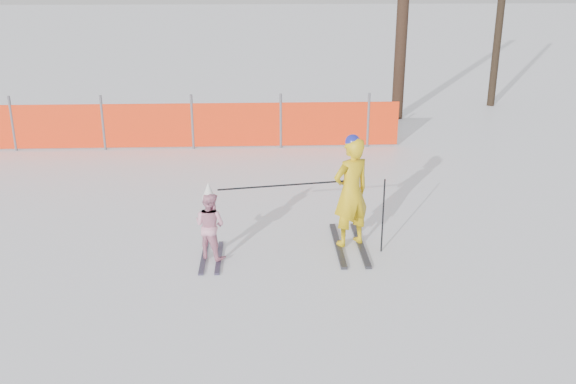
# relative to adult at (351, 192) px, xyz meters

# --- Properties ---
(ground) EXTENTS (120.00, 120.00, 0.00)m
(ground) POSITION_rel_adult_xyz_m (-0.93, -0.84, -0.86)
(ground) COLOR white
(ground) RESTS_ON ground
(adult) EXTENTS (0.72, 1.57, 1.73)m
(adult) POSITION_rel_adult_xyz_m (0.00, 0.00, 0.00)
(adult) COLOR black
(adult) RESTS_ON ground
(child) EXTENTS (0.60, 1.06, 1.16)m
(child) POSITION_rel_adult_xyz_m (-2.04, -0.34, -0.33)
(child) COLOR black
(child) RESTS_ON ground
(ski_poles) EXTENTS (2.38, 0.33, 1.12)m
(ski_poles) POSITION_rel_adult_xyz_m (-0.46, -0.18, -0.00)
(ski_poles) COLOR black
(ski_poles) RESTS_ON ground
(safety_fence) EXTENTS (14.72, 0.06, 1.25)m
(safety_fence) POSITION_rel_adult_xyz_m (-5.53, 5.48, -0.30)
(safety_fence) COLOR #595960
(safety_fence) RESTS_ON ground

